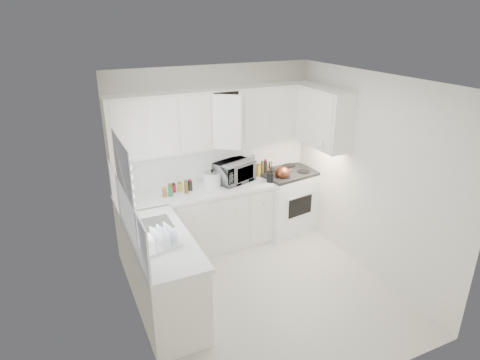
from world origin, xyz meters
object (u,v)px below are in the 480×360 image
stove (286,192)px  utensil_crock (270,171)px  tea_kettle (282,172)px  microwave (234,170)px  dish_rack (159,237)px  rice_cooker (212,178)px

stove → utensil_crock: bearing=-163.8°
tea_kettle → microwave: microwave is taller
stove → microwave: microwave is taller
dish_rack → microwave: bearing=28.4°
tea_kettle → dish_rack: tea_kettle is taller
microwave → rice_cooker: size_ratio=2.19×
dish_rack → utensil_crock: bearing=15.5°
stove → utensil_crock: size_ratio=3.89×
microwave → stove: bearing=-22.6°
utensil_crock → rice_cooker: bearing=165.5°
rice_cooker → utensil_crock: utensil_crock is taller
tea_kettle → stove: bearing=66.1°
microwave → dish_rack: (-1.46, -1.33, -0.07)m
stove → rice_cooker: bearing=169.8°
microwave → dish_rack: bearing=-156.7°
rice_cooker → dish_rack: (-1.10, -1.31, -0.01)m
tea_kettle → rice_cooker: rice_cooker is taller
stove → tea_kettle: (-0.18, -0.16, 0.43)m
microwave → dish_rack: microwave is taller
tea_kettle → dish_rack: 2.41m
tea_kettle → utensil_crock: (-0.22, -0.03, 0.05)m
stove → tea_kettle: bearing=-147.3°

